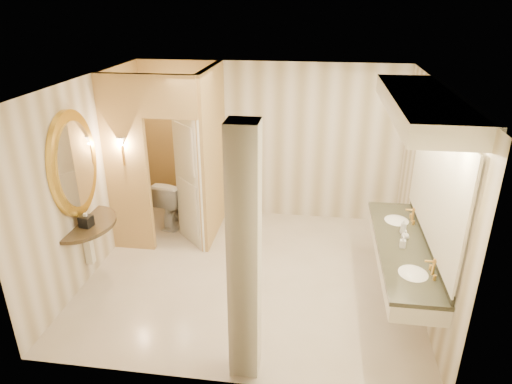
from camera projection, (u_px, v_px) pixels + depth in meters
The scene contains 16 objects.
floor at pixel (251, 274), 6.52m from camera, with size 4.50×4.50×0.00m, color silver.
ceiling at pixel (250, 83), 5.45m from camera, with size 4.50×4.50×0.00m, color silver.
wall_back at pixel (268, 142), 7.80m from camera, with size 4.50×0.02×2.70m, color silver.
wall_front at pixel (218, 271), 4.17m from camera, with size 4.50×0.02×2.70m, color silver.
wall_left at pixel (90, 178), 6.27m from camera, with size 0.02×4.00×2.70m, color silver.
wall_right at pixel (429, 197), 5.70m from camera, with size 0.02×4.00×2.70m, color silver.
toilet_closet at pixel (187, 157), 6.99m from camera, with size 1.50×1.55×2.70m.
wall_sconce at pixel (121, 143), 6.47m from camera, with size 0.14×0.14×0.42m.
vanity at pixel (415, 187), 5.26m from camera, with size 0.75×2.58×2.09m.
console_shelf at pixel (78, 190), 5.90m from camera, with size 1.07×1.07×1.99m.
pillar at pixel (244, 258), 4.36m from camera, with size 0.30×0.30×2.70m, color white.
tissue_box at pixel (86, 221), 5.96m from camera, with size 0.15×0.15×0.15m, color black.
toilet at pixel (176, 201), 7.81m from camera, with size 0.47×0.82×0.83m, color white.
soap_bottle_a at pixel (403, 242), 5.46m from camera, with size 0.07×0.07×0.15m, color beige.
soap_bottle_b at pixel (405, 235), 5.64m from camera, with size 0.10×0.10×0.13m, color silver.
soap_bottle_c at pixel (404, 226), 5.78m from camera, with size 0.08×0.08×0.20m, color #C6B28C.
Camera 1 is at (0.84, -5.46, 3.67)m, focal length 32.00 mm.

